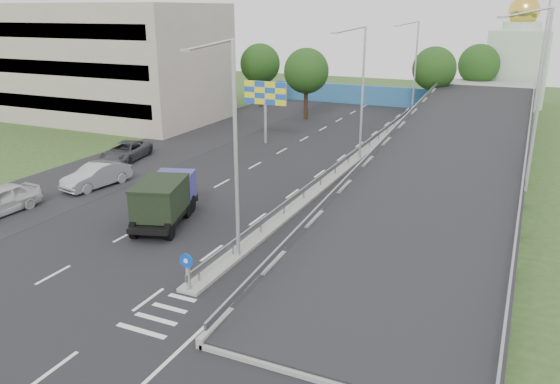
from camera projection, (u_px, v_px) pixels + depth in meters
The scene contains 21 objects.
ground at pixel (158, 318), 21.21m from camera, with size 160.00×160.00×0.00m, color #2D4C1E.
road_surface at pixel (291, 175), 39.63m from camera, with size 26.00×90.00×0.04m, color black.
parking_strip at pixel (146, 156), 44.76m from camera, with size 8.00×90.00×0.05m, color black.
median at pixel (348, 165), 41.86m from camera, with size 1.00×44.00×0.20m, color gray.
overpass_ramp at pixel (451, 154), 38.37m from camera, with size 10.00×50.00×3.50m.
median_guardrail at pixel (348, 156), 41.66m from camera, with size 0.09×44.00×0.71m.
sign_bollard at pixel (188, 271), 22.75m from camera, with size 0.64×0.23×1.67m.
lamp_post_near at pixel (232, 141), 24.49m from camera, with size 2.74×0.18×10.08m.
lamp_post_mid at pixel (360, 86), 41.73m from camera, with size 2.74×0.18×10.08m.
lamp_post_far at pixel (414, 64), 58.96m from camera, with size 2.74×0.18×10.08m.
beige_building at pixel (107, 62), 58.72m from camera, with size 24.00×14.00×12.00m, color #A39688.
blue_wall at pixel (387, 97), 67.22m from camera, with size 30.00×0.50×2.40m, color teal.
church at pixel (517, 61), 67.28m from camera, with size 7.00×7.00×13.80m.
billboard at pixel (265, 97), 47.56m from camera, with size 4.00×0.24×5.50m.
tree_left_mid at pixel (306, 71), 57.98m from camera, with size 4.80×4.80×7.60m.
tree_median_far at pixel (434, 69), 60.14m from camera, with size 4.80×4.80×7.60m.
tree_left_far at pixel (260, 64), 65.45m from camera, with size 4.80×4.80×7.60m.
tree_ramp_far at pixel (479, 65), 64.59m from camera, with size 4.80×4.80×7.60m.
dump_truck at pixel (165, 198), 30.29m from camera, with size 3.89×6.35×2.63m.
parked_car_b at pixel (96, 176), 36.68m from camera, with size 1.69×4.85×1.60m, color #9B9DA1.
parked_car_c at pixel (126, 151), 43.23m from camera, with size 2.40×5.21×1.45m, color #3A3B40.
Camera 1 is at (12.06, -14.87, 11.42)m, focal length 35.00 mm.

